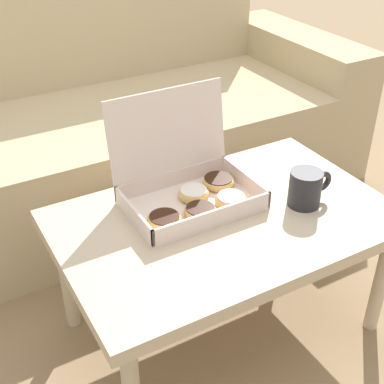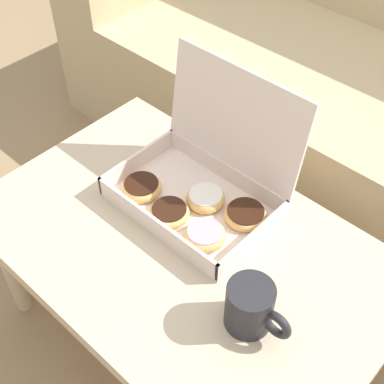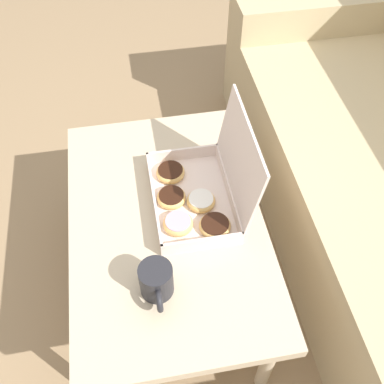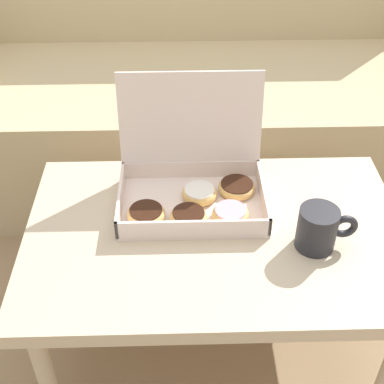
% 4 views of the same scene
% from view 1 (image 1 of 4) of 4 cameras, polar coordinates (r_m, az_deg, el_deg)
% --- Properties ---
extents(ground_plane, '(12.00, 12.00, 0.00)m').
position_cam_1_polar(ground_plane, '(1.87, 1.42, -11.89)').
color(ground_plane, '#937756').
extents(couch, '(2.19, 0.88, 0.91)m').
position_cam_1_polar(couch, '(2.33, -9.17, 6.51)').
color(couch, tan).
rests_on(couch, ground_plane).
extents(coffee_table, '(0.96, 0.61, 0.43)m').
position_cam_1_polar(coffee_table, '(1.56, 3.56, -3.99)').
color(coffee_table, '#C6B293').
rests_on(coffee_table, ground_plane).
extents(pastry_box, '(0.38, 0.29, 0.31)m').
position_cam_1_polar(pastry_box, '(1.56, -0.01, 0.53)').
color(pastry_box, silver).
rests_on(pastry_box, coffee_table).
extents(coffee_mug, '(0.14, 0.10, 0.11)m').
position_cam_1_polar(coffee_mug, '(1.59, 12.08, 0.42)').
color(coffee_mug, '#232328').
rests_on(coffee_mug, coffee_table).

